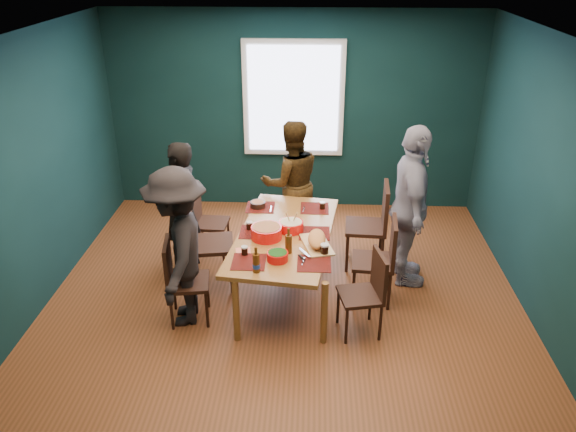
# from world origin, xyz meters

# --- Properties ---
(room) EXTENTS (5.01, 5.01, 2.71)m
(room) POSITION_xyz_m (0.00, 0.27, 1.37)
(room) COLOR brown
(room) RESTS_ON ground
(dining_table) EXTENTS (1.17, 1.98, 0.71)m
(dining_table) POSITION_xyz_m (-0.00, 0.23, 0.64)
(dining_table) COLOR #A67831
(dining_table) RESTS_ON floor
(chair_left_far) EXTENTS (0.40, 0.40, 0.85)m
(chair_left_far) POSITION_xyz_m (-1.00, 1.00, 0.49)
(chair_left_far) COLOR black
(chair_left_far) RESTS_ON floor
(chair_left_mid) EXTENTS (0.54, 0.54, 1.04)m
(chair_left_mid) POSITION_xyz_m (-0.90, 0.31, 0.61)
(chair_left_mid) COLOR black
(chair_left_mid) RESTS_ON floor
(chair_left_near) EXTENTS (0.45, 0.45, 0.88)m
(chair_left_near) POSITION_xyz_m (-1.01, -0.33, 0.51)
(chair_left_near) COLOR black
(chair_left_near) RESTS_ON floor
(chair_right_far) EXTENTS (0.49, 0.49, 1.01)m
(chair_right_far) POSITION_xyz_m (0.99, 0.82, 0.59)
(chair_right_far) COLOR black
(chair_right_far) RESTS_ON floor
(chair_right_mid) EXTENTS (0.46, 0.46, 0.94)m
(chair_right_mid) POSITION_xyz_m (1.01, 0.11, 0.55)
(chair_right_mid) COLOR black
(chair_right_mid) RESTS_ON floor
(chair_right_near) EXTENTS (0.46, 0.46, 0.85)m
(chair_right_near) POSITION_xyz_m (0.83, -0.44, 0.50)
(chair_right_near) COLOR black
(chair_right_near) RESTS_ON floor
(person_far_left) EXTENTS (0.56, 0.66, 1.54)m
(person_far_left) POSITION_xyz_m (-1.18, 0.64, 0.77)
(person_far_left) COLOR black
(person_far_left) RESTS_ON floor
(person_back) EXTENTS (0.90, 0.78, 1.56)m
(person_back) POSITION_xyz_m (0.02, 1.41, 0.78)
(person_back) COLOR black
(person_back) RESTS_ON floor
(person_right) EXTENTS (0.44, 1.06, 1.80)m
(person_right) POSITION_xyz_m (1.32, 0.51, 0.90)
(person_right) COLOR white
(person_right) RESTS_ON floor
(person_near_left) EXTENTS (0.69, 1.10, 1.62)m
(person_near_left) POSITION_xyz_m (-0.99, -0.32, 0.81)
(person_near_left) COLOR black
(person_near_left) RESTS_ON floor
(bowl_salad) EXTENTS (0.32, 0.32, 0.13)m
(bowl_salad) POSITION_xyz_m (-0.18, 0.11, 0.78)
(bowl_salad) COLOR red
(bowl_salad) RESTS_ON dining_table
(bowl_dumpling) EXTENTS (0.26, 0.26, 0.24)m
(bowl_dumpling) POSITION_xyz_m (0.06, 0.28, 0.77)
(bowl_dumpling) COLOR red
(bowl_dumpling) RESTS_ON dining_table
(bowl_herbs) EXTENTS (0.21, 0.21, 0.09)m
(bowl_herbs) POSITION_xyz_m (-0.04, -0.33, 0.76)
(bowl_herbs) COLOR red
(bowl_herbs) RESTS_ON dining_table
(cutting_board) EXTENTS (0.36, 0.62, 0.13)m
(cutting_board) POSITION_xyz_m (0.33, -0.03, 0.77)
(cutting_board) COLOR tan
(cutting_board) RESTS_ON dining_table
(small_bowl) EXTENTS (0.17, 0.17, 0.07)m
(small_bowl) POSITION_xyz_m (-0.34, 0.84, 0.75)
(small_bowl) COLOR black
(small_bowl) RESTS_ON dining_table
(beer_bottle_a) EXTENTS (0.07, 0.07, 0.26)m
(beer_bottle_a) POSITION_xyz_m (-0.22, -0.55, 0.80)
(beer_bottle_a) COLOR #4D2A0D
(beer_bottle_a) RESTS_ON dining_table
(beer_bottle_b) EXTENTS (0.07, 0.07, 0.26)m
(beer_bottle_b) POSITION_xyz_m (0.06, -0.18, 0.81)
(beer_bottle_b) COLOR #4D2A0D
(beer_bottle_b) RESTS_ON dining_table
(cola_glass_a) EXTENTS (0.07, 0.07, 0.09)m
(cola_glass_a) POSITION_xyz_m (-0.37, -0.25, 0.76)
(cola_glass_a) COLOR black
(cola_glass_a) RESTS_ON dining_table
(cola_glass_b) EXTENTS (0.08, 0.08, 0.11)m
(cola_glass_b) POSITION_xyz_m (0.41, -0.21, 0.77)
(cola_glass_b) COLOR black
(cola_glass_b) RESTS_ON dining_table
(cola_glass_c) EXTENTS (0.06, 0.06, 0.09)m
(cola_glass_c) POSITION_xyz_m (0.39, 0.82, 0.76)
(cola_glass_c) COLOR black
(cola_glass_c) RESTS_ON dining_table
(cola_glass_d) EXTENTS (0.07, 0.07, 0.09)m
(cola_glass_d) POSITION_xyz_m (-0.38, 0.29, 0.76)
(cola_glass_d) COLOR black
(cola_glass_d) RESTS_ON dining_table
(napkin_a) EXTENTS (0.20, 0.20, 0.00)m
(napkin_a) POSITION_xyz_m (0.33, 0.25, 0.71)
(napkin_a) COLOR #F37A66
(napkin_a) RESTS_ON dining_table
(napkin_b) EXTENTS (0.17, 0.17, 0.00)m
(napkin_b) POSITION_xyz_m (-0.39, -0.18, 0.71)
(napkin_b) COLOR #F37A66
(napkin_b) RESTS_ON dining_table
(napkin_c) EXTENTS (0.19, 0.19, 0.00)m
(napkin_c) POSITION_xyz_m (0.34, -0.42, 0.71)
(napkin_c) COLOR #F37A66
(napkin_c) RESTS_ON dining_table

